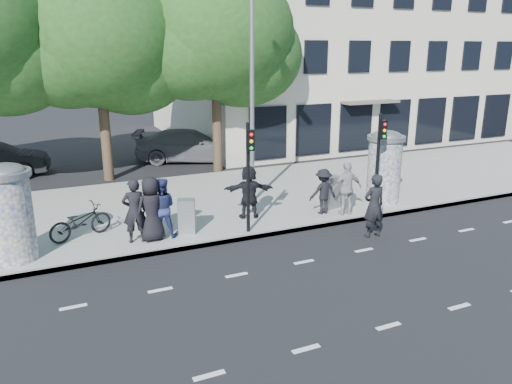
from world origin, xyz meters
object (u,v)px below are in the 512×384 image
cabinet_right (331,192)px  ped_a (152,209)px  ped_f (249,192)px  ped_b (134,211)px  traffic_pole_near (249,167)px  ped_d (323,191)px  car_right (190,146)px  bicycle (80,222)px  traffic_pole_far (379,153)px  ad_column_left (8,211)px  ad_column_right (384,165)px  street_lamp (253,73)px  ped_c (161,208)px  ped_e (347,188)px  man_road (374,206)px  cabinet_left (187,216)px

cabinet_right → ped_a: bearing=170.4°
ped_f → ped_b: bearing=27.3°
traffic_pole_near → ped_d: bearing=11.5°
ped_d → ped_f: ped_f is taller
car_right → bicycle: bearing=166.5°
traffic_pole_near → car_right: size_ratio=0.61×
traffic_pole_near → traffic_pole_far: same height
ad_column_left → ped_f: 7.19m
ad_column_right → ped_f: ad_column_right is taller
street_lamp → ped_c: street_lamp is taller
ad_column_right → cabinet_right: bearing=176.7°
ped_a → ped_d: (5.90, 0.06, -0.18)m
ped_e → car_right: ped_e is taller
ped_a → ped_d: ped_a is taller
ped_c → car_right: size_ratio=0.33×
ad_column_left → ad_column_right: 12.40m
ad_column_left → ped_d: bearing=-0.5°
traffic_pole_near → ped_b: bearing=169.3°
ped_c → man_road: size_ratio=0.91×
ped_e → car_right: bearing=-73.0°
street_lamp → ad_column_left: bearing=-165.1°
ped_b → man_road: (6.84, -2.21, -0.11)m
ad_column_left → ped_e: (10.30, -0.52, -0.46)m
street_lamp → cabinet_left: street_lamp is taller
man_road → bicycle: bearing=-20.3°
ped_f → man_road: (2.93, -2.85, -0.05)m
traffic_pole_near → ped_b: traffic_pole_near is taller
car_right → ped_f: bearing=-165.4°
ad_column_left → man_road: size_ratio=1.32×
ped_e → traffic_pole_near: bearing=8.5°
ped_b → ped_e: (7.05, -0.45, -0.04)m
traffic_pole_far → ped_c: traffic_pole_far is taller
ad_column_right → traffic_pole_near: bearing=-171.1°
traffic_pole_far → ped_e: 1.61m
street_lamp → man_road: street_lamp is taller
ad_column_right → ped_f: 5.28m
traffic_pole_near → cabinet_right: (3.64, 1.03, -1.50)m
traffic_pole_far → bicycle: bearing=170.4°
ad_column_right → traffic_pole_far: 1.52m
ad_column_left → bicycle: 2.21m
ped_f → ad_column_left: bearing=22.5°
ad_column_right → ped_b: size_ratio=1.38×
cabinet_right → car_right: car_right is taller
ped_b → ped_d: size_ratio=1.22×
ped_f → man_road: size_ratio=0.90×
bicycle → ped_d: bearing=-118.0°
ad_column_right → traffic_pole_near: 5.91m
ped_e → cabinet_right: size_ratio=1.59×
traffic_pole_far → ped_b: 8.25m
traffic_pole_near → street_lamp: bearing=63.8°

